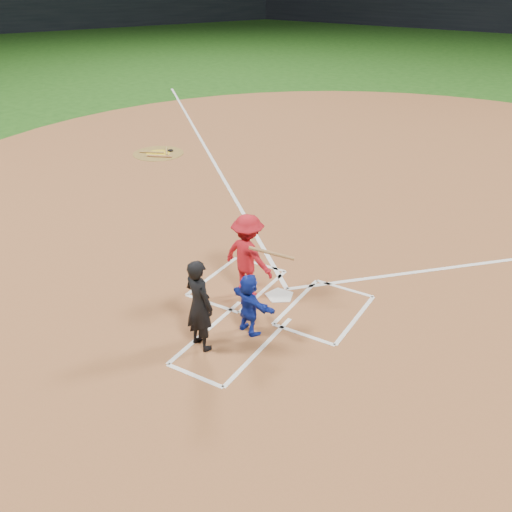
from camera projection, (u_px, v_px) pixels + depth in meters
The scene contains 13 objects.
ground at pixel (280, 296), 11.19m from camera, with size 120.00×120.00×0.00m, color #1A4812.
home_plate_dirt at pixel (384, 198), 15.73m from camera, with size 28.00×28.00×0.01m, color brown.
home_plate at pixel (280, 296), 11.18m from camera, with size 0.60×0.60×0.02m, color silver.
on_deck_circle at pixel (158, 153), 19.22m from camera, with size 1.70×1.70×0.01m, color brown.
on_deck_logo at pixel (158, 153), 19.21m from camera, with size 0.80×0.80×0.00m, color gold.
on_deck_bat_a at pixel (166, 151), 19.32m from camera, with size 0.06×0.06×0.84m, color #A9823D.
on_deck_bat_b at pixel (152, 152), 19.21m from camera, with size 0.06×0.06×0.84m, color olive.
on_deck_bat_c at pixel (159, 156), 18.84m from camera, with size 0.06×0.06×0.84m, color #9A6138.
bat_weight_donut at pixel (170, 150), 19.42m from camera, with size 0.19×0.19×0.05m, color black.
catcher at pixel (249, 304), 9.87m from camera, with size 1.06×0.34×1.14m, color #1329A0.
umpire at pixel (199, 305), 9.38m from camera, with size 0.60×0.39×1.65m, color black.
chalk_markings at pixel (375, 206), 15.19m from camera, with size 28.35×17.32×0.01m.
batter_at_plate at pixel (248, 256), 10.85m from camera, with size 1.57×0.78×1.69m.
Camera 1 is at (4.50, -8.40, 5.93)m, focal length 40.00 mm.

